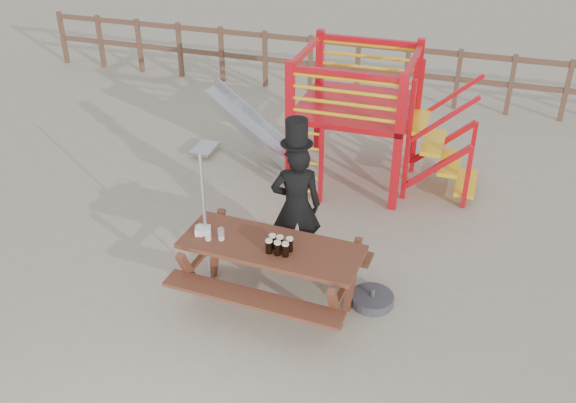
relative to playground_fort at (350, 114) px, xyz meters
The scene contains 10 objects.
ground 3.74m from the playground_fort, 91.99° to the right, with size 60.00×60.00×0.00m, color tan.
back_fence 3.44m from the playground_fort, 92.08° to the left, with size 15.09×0.09×1.20m.
playground_fort is the anchor object (origin of this frame).
picnic_table 3.39m from the playground_fort, 92.17° to the right, with size 2.17×1.56×0.81m.
man_with_hat 2.54m from the playground_fort, 91.85° to the right, with size 0.73×0.60×2.03m.
metal_pole 3.46m from the playground_fort, 105.94° to the right, with size 0.04×0.04×1.84m, color #B2B2B7.
parasol_base 3.35m from the playground_fort, 71.22° to the right, with size 0.51×0.51×0.22m.
paper_bag 3.51m from the playground_fort, 105.98° to the right, with size 0.18×0.14×0.08m, color white.
stout_pints 3.44m from the playground_fort, 89.99° to the right, with size 0.29×0.19×0.17m.
empty_glasses 3.54m from the playground_fort, 103.85° to the right, with size 0.34×0.13×0.15m.
Camera 1 is at (2.03, -5.43, 5.00)m, focal length 40.00 mm.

